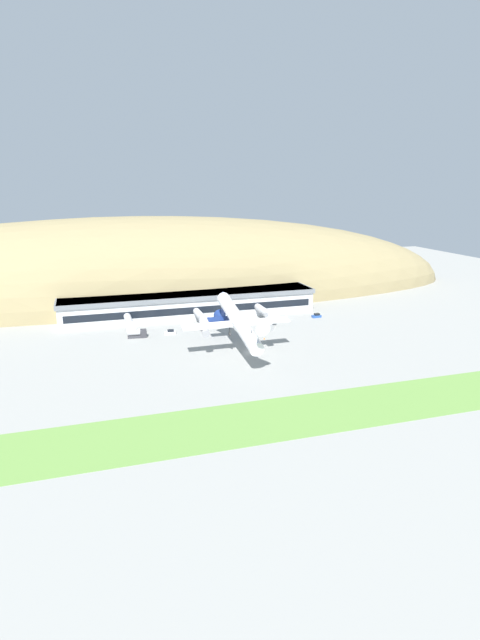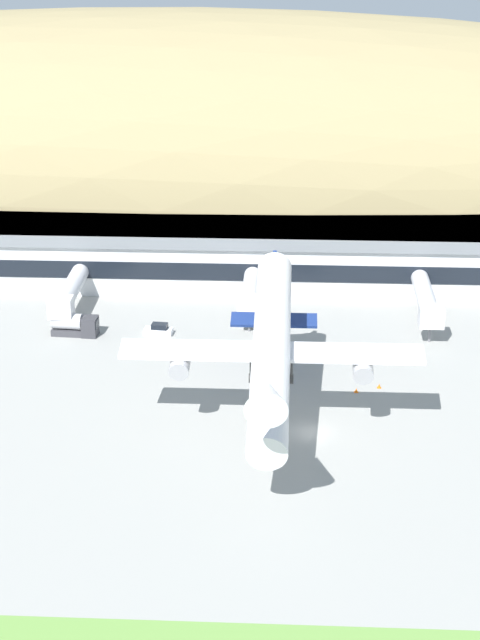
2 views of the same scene
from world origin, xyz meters
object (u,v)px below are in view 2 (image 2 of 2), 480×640
traffic_cone_1 (379,386)px  cargo_airplane (271,348)px  jetway_2 (426,300)px  fuel_truck (75,325)px  terminal_building (251,244)px  service_car_2 (252,321)px  service_car_0 (159,330)px  jetway_1 (251,294)px  traffic_cone_0 (356,390)px  jetway_0 (69,293)px

traffic_cone_1 → cargo_airplane: bearing=-137.3°
cargo_airplane → traffic_cone_1: bearing=42.7°
jetway_2 → fuel_truck: bearing=-173.4°
terminal_building → fuel_truck: 35.09m
service_car_2 → service_car_0: bearing=-163.9°
jetway_2 → jetway_1: bearing=177.0°
service_car_0 → fuel_truck: bearing=-175.8°
cargo_airplane → service_car_2: size_ratio=11.67×
jetway_1 → traffic_cone_0: size_ratio=24.81×
service_car_2 → traffic_cone_1: bearing=-49.2°
jetway_1 → jetway_2: 25.10m
jetway_1 → traffic_cone_1: bearing=-52.0°
jetway_0 → service_car_2: 26.83m
cargo_airplane → service_car_0: size_ratio=11.01×
jetway_1 → jetway_2: bearing=-3.0°
jetway_2 → fuel_truck: jetway_2 is taller
jetway_0 → jetway_2: size_ratio=0.95×
fuel_truck → jetway_0: bearing=107.3°
traffic_cone_0 → traffic_cone_1: same height
service_car_0 → fuel_truck: size_ratio=0.62×
jetway_1 → service_car_0: bearing=-154.2°
cargo_airplane → service_car_0: bearing=120.2°
jetway_0 → jetway_1: bearing=2.0°
jetway_2 → traffic_cone_0: jetway_2 is taller
traffic_cone_0 → traffic_cone_1: 3.27m
jetway_0 → jetway_1: same height
service_car_2 → traffic_cone_0: service_car_2 is taller
jetway_2 → service_car_0: size_ratio=4.09×
jetway_2 → service_car_0: (-37.76, -4.84, -3.34)m
fuel_truck → traffic_cone_0: bearing=-22.9°
terminal_building → jetway_2: 32.57m
jetway_1 → traffic_cone_1: 28.07m
service_car_2 → jetway_2: bearing=2.5°
jetway_1 → fuel_truck: 25.51m
jetway_1 → service_car_0: size_ratio=3.48×
terminal_building → fuel_truck: bearing=-132.8°
jetway_0 → terminal_building: bearing=37.3°
jetway_2 → service_car_0: jetway_2 is taller
fuel_truck → traffic_cone_0: size_ratio=11.47×
terminal_building → traffic_cone_0: bearing=-70.5°
terminal_building → jetway_1: bearing=-87.8°
service_car_0 → traffic_cone_1: 33.74m
terminal_building → traffic_cone_1: size_ratio=175.38×
jetway_0 → traffic_cone_1: (43.43, -21.02, -3.71)m
fuel_truck → service_car_2: bearing=10.6°
jetway_0 → service_car_0: (13.61, -5.24, -3.34)m
cargo_airplane → service_car_0: 34.10m
jetway_1 → cargo_airplane: 35.15m
jetway_2 → service_car_2: 25.02m
jetway_0 → service_car_2: bearing=-3.2°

